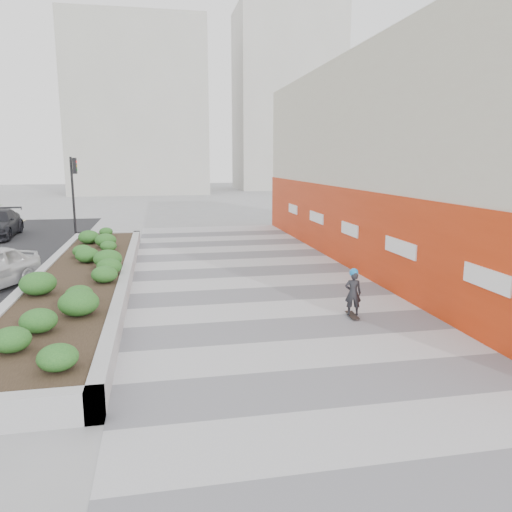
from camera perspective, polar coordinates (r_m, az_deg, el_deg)
The scene contains 9 objects.
ground at distance 10.71m, azimuth 6.45°, elevation -11.37°, with size 160.00×160.00×0.00m, color gray.
walkway at distance 13.43m, azimuth 2.58°, elevation -6.62°, with size 8.00×36.00×0.01m, color #A8A8AD.
building at distance 20.97m, azimuth 17.75°, elevation 10.23°, with size 6.04×24.08×8.00m.
planter at distance 17.01m, azimuth -19.13°, elevation -2.01°, with size 3.00×18.00×0.90m.
traffic_signal_near at distance 27.28m, azimuth -20.09°, elevation 7.57°, with size 0.33×0.28×4.20m.
distant_bldg_north_l at distance 64.74m, azimuth -13.33°, elevation 15.94°, with size 16.00×12.00×20.00m, color #ADAAA3.
distant_bldg_north_r at distance 72.18m, azimuth 3.58°, elevation 17.25°, with size 14.00×10.00×24.00m, color #ADAAA3.
manhole_cover at distance 13.55m, azimuth 4.64°, elevation -6.49°, with size 0.44×0.44×0.01m, color #595654.
skateboarder at distance 13.19m, azimuth 11.04°, elevation -4.13°, with size 0.49×0.74×1.32m.
Camera 1 is at (-3.06, -9.43, 4.06)m, focal length 35.00 mm.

